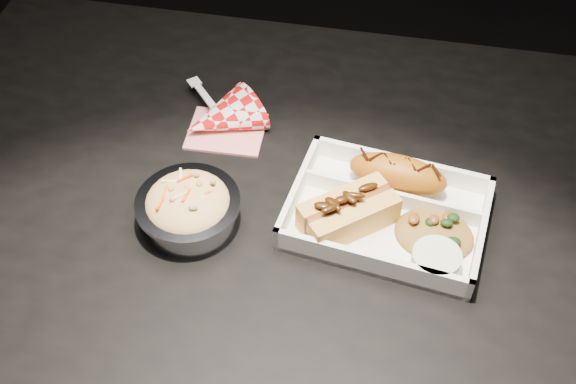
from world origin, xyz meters
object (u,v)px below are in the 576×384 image
at_px(foil_coleslaw_cup, 188,207).
at_px(fried_pastry, 398,174).
at_px(dining_table, 304,246).
at_px(hotdog, 349,211).
at_px(food_tray, 386,216).
at_px(napkin_fork, 221,118).

bearing_deg(foil_coleslaw_cup, fried_pastry, 22.16).
distance_m(dining_table, hotdog, 0.14).
bearing_deg(food_tray, dining_table, -176.12).
xyz_separation_m(hotdog, napkin_fork, (-0.21, 0.15, -0.02)).
xyz_separation_m(fried_pastry, napkin_fork, (-0.26, 0.08, -0.02)).
bearing_deg(dining_table, napkin_fork, 139.52).
height_order(food_tray, fried_pastry, fried_pastry).
bearing_deg(napkin_fork, foil_coleslaw_cup, -39.50).
bearing_deg(fried_pastry, food_tray, -97.70).
xyz_separation_m(hotdog, foil_coleslaw_cup, (-0.20, -0.03, -0.00)).
xyz_separation_m(dining_table, fried_pastry, (0.12, 0.05, 0.12)).
height_order(food_tray, napkin_fork, napkin_fork).
distance_m(food_tray, foil_coleslaw_cup, 0.26).
bearing_deg(foil_coleslaw_cup, hotdog, 8.40).
bearing_deg(foil_coleslaw_cup, food_tray, 11.37).
bearing_deg(hotdog, dining_table, 115.70).
distance_m(dining_table, napkin_fork, 0.22).
distance_m(dining_table, food_tray, 0.15).
height_order(dining_table, food_tray, food_tray).
relative_size(dining_table, food_tray, 4.41).
height_order(fried_pastry, napkin_fork, napkin_fork).
height_order(hotdog, foil_coleslaw_cup, foil_coleslaw_cup).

